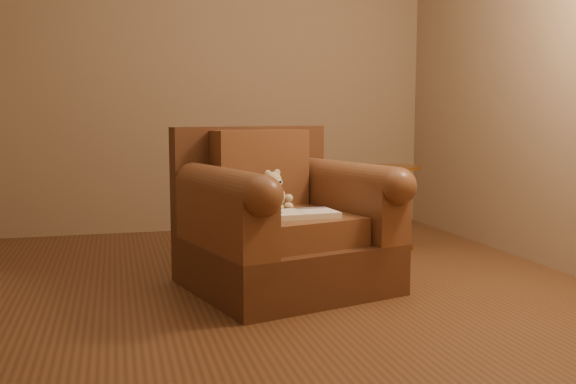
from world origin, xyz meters
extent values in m
plane|color=brown|center=(0.00, 0.00, 0.00)|extent=(4.00, 4.00, 0.00)
cube|color=#8E7357|center=(0.00, 2.00, 1.35)|extent=(4.00, 0.02, 2.70)
cube|color=#8E7357|center=(2.00, 0.00, 1.35)|extent=(0.02, 4.00, 2.70)
cube|color=#4E2C1A|center=(0.23, -0.01, 0.14)|extent=(1.23, 1.19, 0.28)
cube|color=#4E2C1A|center=(0.11, 0.41, 0.60)|extent=(1.00, 0.36, 0.63)
cube|color=brown|center=(0.24, -0.05, 0.36)|extent=(0.75, 0.84, 0.15)
cube|color=brown|center=(0.15, 0.28, 0.66)|extent=(0.61, 0.31, 0.46)
cube|color=brown|center=(-0.15, -0.16, 0.45)|extent=(0.42, 0.88, 0.32)
cube|color=brown|center=(0.63, 0.05, 0.45)|extent=(0.42, 0.88, 0.32)
cylinder|color=brown|center=(-0.15, -0.16, 0.61)|extent=(0.42, 0.88, 0.20)
cylinder|color=brown|center=(0.63, 0.05, 0.61)|extent=(0.42, 0.88, 0.20)
ellipsoid|color=beige|center=(0.19, 0.13, 0.50)|extent=(0.14, 0.12, 0.14)
sphere|color=beige|center=(0.19, 0.14, 0.60)|extent=(0.10, 0.10, 0.10)
ellipsoid|color=beige|center=(0.16, 0.13, 0.65)|extent=(0.04, 0.02, 0.04)
ellipsoid|color=beige|center=(0.22, 0.16, 0.65)|extent=(0.04, 0.02, 0.04)
ellipsoid|color=beige|center=(0.21, 0.10, 0.59)|extent=(0.05, 0.03, 0.04)
sphere|color=black|center=(0.22, 0.08, 0.60)|extent=(0.01, 0.01, 0.01)
ellipsoid|color=beige|center=(0.16, 0.05, 0.50)|extent=(0.05, 0.09, 0.05)
ellipsoid|color=beige|center=(0.28, 0.11, 0.50)|extent=(0.05, 0.09, 0.05)
ellipsoid|color=beige|center=(0.20, 0.04, 0.46)|extent=(0.05, 0.09, 0.05)
ellipsoid|color=beige|center=(0.26, 0.08, 0.46)|extent=(0.05, 0.09, 0.05)
cube|color=beige|center=(0.26, -0.18, 0.45)|extent=(0.41, 0.26, 0.03)
cube|color=white|center=(0.16, -0.18, 0.46)|extent=(0.21, 0.25, 0.00)
cube|color=white|center=(0.36, -0.17, 0.46)|extent=(0.21, 0.25, 0.00)
cube|color=beige|center=(0.26, -0.18, 0.47)|extent=(0.02, 0.24, 0.00)
cube|color=#0F1638|center=(0.12, -0.19, 0.47)|extent=(0.07, 0.09, 0.00)
cube|color=slate|center=(0.35, -0.09, 0.47)|extent=(0.18, 0.06, 0.00)
cylinder|color=gold|center=(1.25, 0.86, 0.01)|extent=(0.35, 0.35, 0.03)
cylinder|color=gold|center=(1.25, 0.86, 0.31)|extent=(0.03, 0.03, 0.57)
cylinder|color=gold|center=(1.25, 0.86, 0.60)|extent=(0.44, 0.44, 0.02)
cylinder|color=gold|center=(1.25, 0.86, 0.59)|extent=(0.03, 0.03, 0.02)
camera|label=1|loc=(-0.70, -3.45, 0.98)|focal=40.00mm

